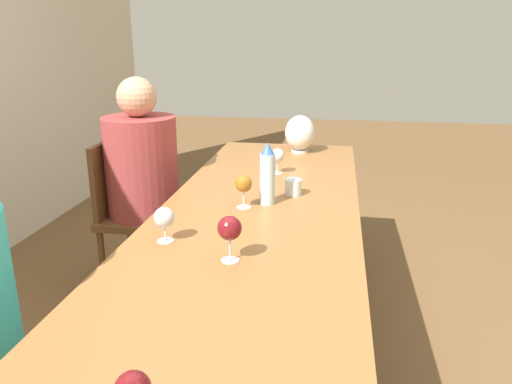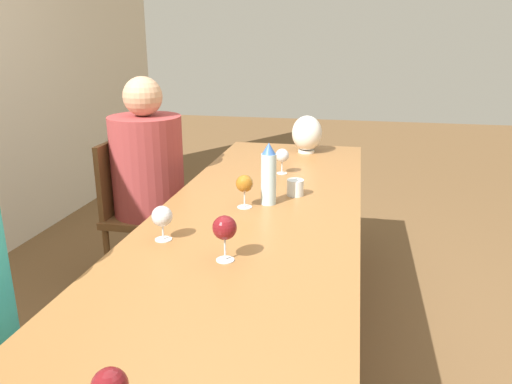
{
  "view_description": "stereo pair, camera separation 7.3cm",
  "coord_description": "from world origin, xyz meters",
  "px_view_note": "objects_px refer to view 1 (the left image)",
  "views": [
    {
      "loc": [
        -1.87,
        -0.32,
        1.45
      ],
      "look_at": [
        0.06,
        0.0,
        0.83
      ],
      "focal_mm": 35.0,
      "sensor_mm": 36.0,
      "label": 1
    },
    {
      "loc": [
        -1.86,
        -0.39,
        1.45
      ],
      "look_at": [
        0.06,
        0.0,
        0.83
      ],
      "focal_mm": 35.0,
      "sensor_mm": 36.0,
      "label": 2
    }
  ],
  "objects_px": {
    "wine_glass_0": "(230,229)",
    "wine_glass_4": "(244,184)",
    "vase": "(300,133)",
    "chair_far": "(134,210)",
    "water_tumbler": "(293,187)",
    "person_far": "(146,183)",
    "wine_glass_1": "(278,156)",
    "water_bottle": "(267,175)",
    "wine_glass_3": "(164,218)"
  },
  "relations": [
    {
      "from": "wine_glass_1",
      "to": "person_far",
      "type": "distance_m",
      "value": 0.76
    },
    {
      "from": "water_tumbler",
      "to": "chair_far",
      "type": "relative_size",
      "value": 0.09
    },
    {
      "from": "wine_glass_4",
      "to": "wine_glass_0",
      "type": "bearing_deg",
      "value": -174.28
    },
    {
      "from": "wine_glass_4",
      "to": "vase",
      "type": "bearing_deg",
      "value": -8.0
    },
    {
      "from": "water_bottle",
      "to": "wine_glass_4",
      "type": "xyz_separation_m",
      "value": [
        -0.07,
        0.09,
        -0.03
      ]
    },
    {
      "from": "wine_glass_3",
      "to": "chair_far",
      "type": "height_order",
      "value": "chair_far"
    },
    {
      "from": "wine_glass_3",
      "to": "wine_glass_0",
      "type": "bearing_deg",
      "value": -114.9
    },
    {
      "from": "water_bottle",
      "to": "wine_glass_3",
      "type": "bearing_deg",
      "value": 147.22
    },
    {
      "from": "vase",
      "to": "water_tumbler",
      "type": "bearing_deg",
      "value": -177.46
    },
    {
      "from": "wine_glass_0",
      "to": "vase",
      "type": "bearing_deg",
      "value": -3.56
    },
    {
      "from": "water_bottle",
      "to": "person_far",
      "type": "distance_m",
      "value": 0.9
    },
    {
      "from": "vase",
      "to": "chair_far",
      "type": "xyz_separation_m",
      "value": [
        -0.59,
        0.89,
        -0.36
      ]
    },
    {
      "from": "water_tumbler",
      "to": "wine_glass_4",
      "type": "height_order",
      "value": "wine_glass_4"
    },
    {
      "from": "wine_glass_0",
      "to": "chair_far",
      "type": "height_order",
      "value": "wine_glass_0"
    },
    {
      "from": "wine_glass_1",
      "to": "chair_far",
      "type": "distance_m",
      "value": 0.88
    },
    {
      "from": "water_tumbler",
      "to": "vase",
      "type": "height_order",
      "value": "vase"
    },
    {
      "from": "water_bottle",
      "to": "wine_glass_0",
      "type": "distance_m",
      "value": 0.6
    },
    {
      "from": "water_tumbler",
      "to": "vase",
      "type": "xyz_separation_m",
      "value": [
        0.89,
        0.04,
        0.08
      ]
    },
    {
      "from": "water_bottle",
      "to": "wine_glass_1",
      "type": "xyz_separation_m",
      "value": [
        0.51,
        0.02,
        -0.04
      ]
    },
    {
      "from": "water_tumbler",
      "to": "chair_far",
      "type": "height_order",
      "value": "chair_far"
    },
    {
      "from": "wine_glass_3",
      "to": "water_tumbler",
      "type": "bearing_deg",
      "value": -33.38
    },
    {
      "from": "vase",
      "to": "wine_glass_3",
      "type": "xyz_separation_m",
      "value": [
        -1.51,
        0.37,
        -0.03
      ]
    },
    {
      "from": "water_tumbler",
      "to": "wine_glass_0",
      "type": "xyz_separation_m",
      "value": [
        -0.75,
        0.14,
        0.08
      ]
    },
    {
      "from": "wine_glass_4",
      "to": "chair_far",
      "type": "height_order",
      "value": "chair_far"
    },
    {
      "from": "water_bottle",
      "to": "person_far",
      "type": "relative_size",
      "value": 0.22
    },
    {
      "from": "chair_far",
      "to": "wine_glass_1",
      "type": "bearing_deg",
      "value": -85.87
    },
    {
      "from": "person_far",
      "to": "wine_glass_4",
      "type": "bearing_deg",
      "value": -128.36
    },
    {
      "from": "water_tumbler",
      "to": "wine_glass_4",
      "type": "relative_size",
      "value": 0.54
    },
    {
      "from": "wine_glass_0",
      "to": "water_bottle",
      "type": "bearing_deg",
      "value": -3.8
    },
    {
      "from": "wine_glass_0",
      "to": "wine_glass_4",
      "type": "distance_m",
      "value": 0.54
    },
    {
      "from": "vase",
      "to": "wine_glass_1",
      "type": "height_order",
      "value": "vase"
    },
    {
      "from": "water_bottle",
      "to": "person_far",
      "type": "bearing_deg",
      "value": 58.97
    },
    {
      "from": "wine_glass_0",
      "to": "chair_far",
      "type": "xyz_separation_m",
      "value": [
        1.05,
        0.79,
        -0.35
      ]
    },
    {
      "from": "person_far",
      "to": "wine_glass_3",
      "type": "bearing_deg",
      "value": -154.54
    },
    {
      "from": "water_bottle",
      "to": "person_far",
      "type": "height_order",
      "value": "person_far"
    },
    {
      "from": "vase",
      "to": "wine_glass_0",
      "type": "relative_size",
      "value": 1.49
    },
    {
      "from": "vase",
      "to": "person_far",
      "type": "distance_m",
      "value": 1.02
    },
    {
      "from": "wine_glass_4",
      "to": "chair_far",
      "type": "distance_m",
      "value": 0.97
    },
    {
      "from": "water_bottle",
      "to": "wine_glass_4",
      "type": "relative_size",
      "value": 1.89
    },
    {
      "from": "water_tumbler",
      "to": "person_far",
      "type": "distance_m",
      "value": 0.91
    },
    {
      "from": "water_bottle",
      "to": "chair_far",
      "type": "bearing_deg",
      "value": 61.56
    },
    {
      "from": "wine_glass_0",
      "to": "wine_glass_1",
      "type": "height_order",
      "value": "wine_glass_0"
    },
    {
      "from": "water_tumbler",
      "to": "wine_glass_1",
      "type": "distance_m",
      "value": 0.39
    },
    {
      "from": "water_tumbler",
      "to": "chair_far",
      "type": "distance_m",
      "value": 1.02
    },
    {
      "from": "wine_glass_1",
      "to": "wine_glass_3",
      "type": "xyz_separation_m",
      "value": [
        -0.99,
        0.29,
        -0.01
      ]
    },
    {
      "from": "wine_glass_0",
      "to": "water_tumbler",
      "type": "bearing_deg",
      "value": -10.77
    },
    {
      "from": "water_tumbler",
      "to": "wine_glass_0",
      "type": "bearing_deg",
      "value": 169.23
    },
    {
      "from": "vase",
      "to": "chair_far",
      "type": "distance_m",
      "value": 1.13
    },
    {
      "from": "wine_glass_0",
      "to": "wine_glass_1",
      "type": "xyz_separation_m",
      "value": [
        1.11,
        -0.02,
        -0.02
      ]
    },
    {
      "from": "vase",
      "to": "wine_glass_0",
      "type": "bearing_deg",
      "value": 176.44
    }
  ]
}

